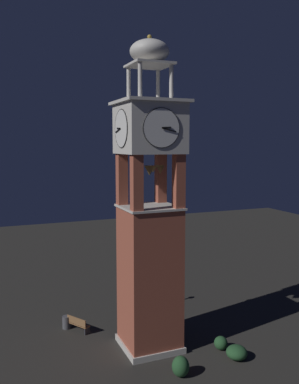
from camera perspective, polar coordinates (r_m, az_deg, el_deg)
The scene contains 8 objects.
ground at distance 25.53m, azimuth -0.00°, elevation -20.63°, with size 80.00×80.00×0.00m, color #2A2925.
clock_tower at distance 23.13m, azimuth -0.00°, elevation -4.63°, with size 3.58×3.58×17.51m.
park_bench at distance 27.40m, azimuth -9.91°, elevation -17.61°, with size 1.21×1.59×0.95m.
lamp_post at distance 29.20m, azimuth -1.40°, elevation -11.67°, with size 0.36×0.36×3.59m.
trash_bin at distance 27.98m, azimuth -11.45°, elevation -17.30°, with size 0.52×0.52×0.80m, color #4C4C51.
shrub_near_entry at distance 25.36m, azimuth 9.87°, elevation -19.95°, with size 0.77×0.77×0.77m, color #234C28.
shrub_left_of_tower at distance 24.55m, azimuth 12.01°, elevation -20.96°, with size 1.16×1.16×0.76m, color #234C28.
shrub_behind_bench at distance 22.60m, azimuth 4.34°, elevation -22.99°, with size 0.89×0.89×1.07m, color #234C28.
Camera 1 is at (8.57, 20.99, 11.72)m, focal length 38.42 mm.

